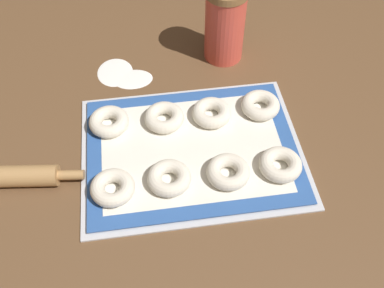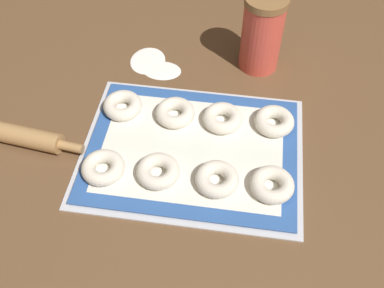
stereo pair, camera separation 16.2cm
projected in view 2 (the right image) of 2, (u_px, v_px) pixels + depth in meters
The scene contains 14 objects.
ground_plane at pixel (193, 146), 0.93m from camera, with size 2.80×2.80×0.00m, color brown.
baking_tray at pixel (192, 150), 0.92m from camera, with size 0.45×0.35×0.01m.
baking_mat at pixel (192, 149), 0.92m from camera, with size 0.43×0.32×0.00m.
bagel_front_far_left at pixel (103, 168), 0.87m from camera, with size 0.08×0.08×0.03m.
bagel_front_mid_left at pixel (158, 171), 0.86m from camera, with size 0.08×0.08×0.03m.
bagel_front_mid_right at pixel (217, 179), 0.85m from camera, with size 0.08×0.08×0.03m.
bagel_front_far_right at pixel (272, 185), 0.84m from camera, with size 0.08×0.08×0.03m.
bagel_back_far_left at pixel (123, 106), 0.97m from camera, with size 0.08×0.08×0.03m.
bagel_back_mid_left at pixel (175, 113), 0.96m from camera, with size 0.08×0.08×0.03m.
bagel_back_mid_right at pixel (222, 118), 0.95m from camera, with size 0.08×0.08×0.03m.
bagel_back_far_right at pixel (274, 121), 0.94m from camera, with size 0.08×0.08×0.03m.
flour_canister at pixel (262, 33), 1.02m from camera, with size 0.10×0.10×0.19m.
flour_patch_near at pixel (148, 60), 1.10m from camera, with size 0.09×0.10×0.00m.
flour_patch_far at pixel (162, 70), 1.08m from camera, with size 0.09×0.07×0.00m.
Camera 2 is at (0.08, -0.58, 0.73)m, focal length 42.00 mm.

